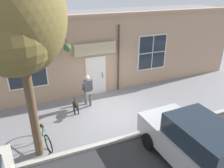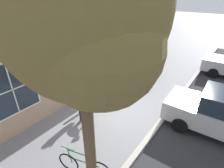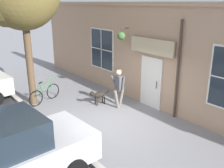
# 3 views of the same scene
# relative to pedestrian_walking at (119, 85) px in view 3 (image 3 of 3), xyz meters

# --- Properties ---
(ground_plane) EXTENTS (90.00, 90.00, 0.00)m
(ground_plane) POSITION_rel_pedestrian_walking_xyz_m (1.10, 0.84, -0.97)
(ground_plane) COLOR gray
(storefront_facade) EXTENTS (0.95, 18.00, 4.21)m
(storefront_facade) POSITION_rel_pedestrian_walking_xyz_m (-1.24, 0.84, 1.15)
(storefront_facade) COLOR tan
(storefront_facade) RESTS_ON ground_plane
(pedestrian_walking) EXTENTS (0.67, 0.57, 1.63)m
(pedestrian_walking) POSITION_rel_pedestrian_walking_xyz_m (0.00, 0.00, 0.00)
(pedestrian_walking) COLOR #6B665B
(pedestrian_walking) RESTS_ON ground_plane
(dog_on_leash) EXTENTS (0.99, 0.35, 0.67)m
(dog_on_leash) POSITION_rel_pedestrian_walking_xyz_m (0.52, -0.74, -0.53)
(dog_on_leash) COLOR black
(dog_on_leash) RESTS_ON ground_plane
(leaning_bicycle) EXTENTS (1.66, 0.60, 1.00)m
(leaning_bicycle) POSITION_rel_pedestrian_walking_xyz_m (2.17, -2.46, -0.59)
(leaning_bicycle) COLOR black
(leaning_bicycle) RESTS_ON ground_plane
(parked_car_mid_block) EXTENTS (4.38, 2.09, 1.75)m
(parked_car_mid_block) POSITION_rel_pedestrian_walking_xyz_m (5.24, 2.05, -0.09)
(parked_car_mid_block) COLOR #B7B7BC
(parked_car_mid_block) RESTS_ON ground_plane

